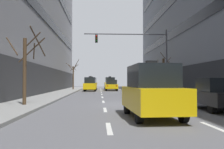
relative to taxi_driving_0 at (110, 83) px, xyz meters
The scene contains 31 objects.
ground_plane 29.96m from the taxi_driving_0, 90.03° to the right, with size 120.00×120.00×0.00m, color slate.
sidewalk_left 30.65m from the taxi_driving_0, 102.20° to the right, with size 2.96×80.00×0.14m, color gray.
lane_stripe_l1_s2 38.00m from the taxi_driving_0, 92.53° to the right, with size 0.16×2.00×0.01m, color silver.
lane_stripe_l1_s3 33.00m from the taxi_driving_0, 92.91° to the right, with size 0.16×2.00×0.01m, color silver.
lane_stripe_l1_s4 28.02m from the taxi_driving_0, 93.43° to the right, with size 0.16×2.00×0.01m, color silver.
lane_stripe_l1_s5 23.03m from the taxi_driving_0, 94.17° to the right, with size 0.16×2.00×0.01m, color silver.
lane_stripe_l1_s6 18.05m from the taxi_driving_0, 95.33° to the right, with size 0.16×2.00×0.01m, color silver.
lane_stripe_l1_s7 13.10m from the taxi_driving_0, 97.37° to the right, with size 0.16×2.00×0.01m, color silver.
lane_stripe_l1_s8 8.19m from the taxi_driving_0, 101.90° to the right, with size 0.16×2.00×0.01m, color silver.
lane_stripe_l1_s9 3.55m from the taxi_driving_0, 119.61° to the right, with size 0.16×2.00×0.01m, color silver.
lane_stripe_l1_s10 2.86m from the taxi_driving_0, 129.16° to the left, with size 0.16×2.00×0.01m, color silver.
lane_stripe_l2_s2 38.00m from the taxi_driving_0, 87.52° to the right, with size 0.16×2.00×0.01m, color silver.
lane_stripe_l2_s3 33.00m from the taxi_driving_0, 87.14° to the right, with size 0.16×2.00×0.01m, color silver.
lane_stripe_l2_s4 28.01m from the taxi_driving_0, 86.63° to the right, with size 0.16×2.00×0.01m, color silver.
lane_stripe_l2_s5 23.03m from the taxi_driving_0, 85.90° to the right, with size 0.16×2.00×0.01m, color silver.
lane_stripe_l2_s6 18.05m from the taxi_driving_0, 84.76° to the right, with size 0.16×2.00×0.01m, color silver.
lane_stripe_l2_s7 13.09m from the taxi_driving_0, 82.76° to the right, with size 0.16×2.00×0.01m, color silver.
lane_stripe_l2_s8 8.18m from the taxi_driving_0, 78.30° to the right, with size 0.16×2.00×0.01m, color silver.
lane_stripe_l2_s9 3.54m from the taxi_driving_0, 60.81° to the right, with size 0.16×2.00×0.01m, color silver.
lane_stripe_l2_s10 2.84m from the taxi_driving_0, 51.32° to the left, with size 0.16×2.00×0.01m, color silver.
taxi_driving_0 is the anchor object (origin of this frame).
taxi_driving_1 35.78m from the taxi_driving_0, 89.81° to the right, with size 2.00×4.40×2.27m.
taxi_driving_2 4.30m from the taxi_driving_0, 138.80° to the right, with size 1.89×4.31×2.24m.
taxi_driving_3 7.21m from the taxi_driving_0, 90.63° to the right, with size 1.92×4.48×1.85m.
taxi_driving_4 9.58m from the taxi_driving_0, 109.93° to the right, with size 1.84×4.20×2.19m.
car_parked_1 33.64m from the taxi_driving_0, 83.32° to the right, with size 1.92×4.33×1.60m.
traffic_signal_0 19.42m from the taxi_driving_0, 81.78° to the right, with size 9.06×0.35×6.93m.
street_tree_0 9.04m from the taxi_driving_0, 46.82° to the right, with size 1.90×1.86×4.45m.
street_tree_1 31.93m from the taxi_driving_0, 101.07° to the right, with size 2.14×2.10×4.25m.
street_tree_2 7.87m from the taxi_driving_0, 142.59° to the right, with size 2.09×2.10×4.93m.
street_tree_3 15.82m from the taxi_driving_0, 67.05° to the right, with size 1.96×1.82×4.93m.
Camera 1 is at (-1.97, -15.75, 1.45)m, focal length 40.20 mm.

